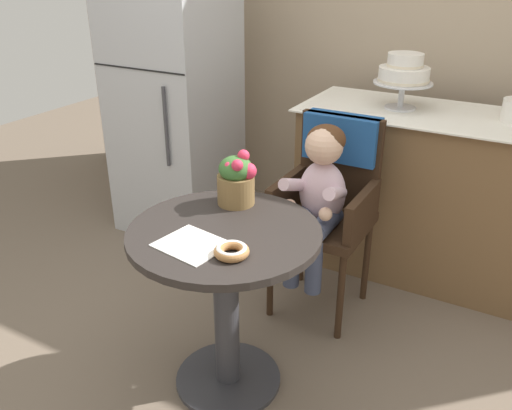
# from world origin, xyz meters

# --- Properties ---
(ground_plane) EXTENTS (8.00, 8.00, 0.00)m
(ground_plane) POSITION_xyz_m (0.00, 0.00, 0.00)
(ground_plane) COLOR #6B5B4C
(back_wall) EXTENTS (4.80, 0.10, 2.70)m
(back_wall) POSITION_xyz_m (0.00, 1.85, 1.35)
(back_wall) COLOR tan
(back_wall) RESTS_ON ground
(cafe_table) EXTENTS (0.72, 0.72, 0.72)m
(cafe_table) POSITION_xyz_m (0.00, 0.00, 0.51)
(cafe_table) COLOR #282321
(cafe_table) RESTS_ON ground
(wicker_chair) EXTENTS (0.42, 0.45, 0.95)m
(wicker_chair) POSITION_xyz_m (0.12, 0.77, 0.64)
(wicker_chair) COLOR #332114
(wicker_chair) RESTS_ON ground
(seated_child) EXTENTS (0.27, 0.32, 0.73)m
(seated_child) POSITION_xyz_m (0.12, 0.61, 0.68)
(seated_child) COLOR silver
(seated_child) RESTS_ON ground
(paper_napkin) EXTENTS (0.26, 0.23, 0.00)m
(paper_napkin) POSITION_xyz_m (-0.04, -0.15, 0.72)
(paper_napkin) COLOR white
(paper_napkin) RESTS_ON cafe_table
(donut_front) EXTENTS (0.12, 0.12, 0.04)m
(donut_front) POSITION_xyz_m (0.12, -0.14, 0.74)
(donut_front) COLOR #AD7542
(donut_front) RESTS_ON cafe_table
(flower_vase) EXTENTS (0.16, 0.15, 0.22)m
(flower_vase) POSITION_xyz_m (-0.08, 0.22, 0.83)
(flower_vase) COLOR brown
(flower_vase) RESTS_ON cafe_table
(display_counter) EXTENTS (1.56, 0.62, 0.90)m
(display_counter) POSITION_xyz_m (0.55, 1.30, 0.45)
(display_counter) COLOR brown
(display_counter) RESTS_ON ground
(tiered_cake_stand) EXTENTS (0.30, 0.30, 0.28)m
(tiered_cake_stand) POSITION_xyz_m (0.26, 1.30, 1.08)
(tiered_cake_stand) COLOR silver
(tiered_cake_stand) RESTS_ON display_counter
(refrigerator) EXTENTS (0.64, 0.63, 1.70)m
(refrigerator) POSITION_xyz_m (-1.05, 1.10, 0.85)
(refrigerator) COLOR #B7BABF
(refrigerator) RESTS_ON ground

